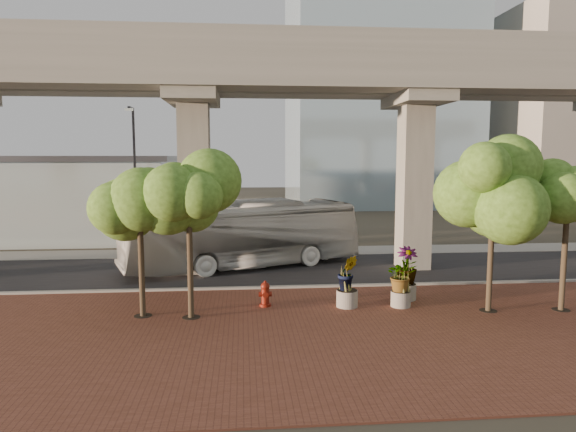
{
  "coord_description": "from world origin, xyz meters",
  "views": [
    {
      "loc": [
        -3.47,
        -25.64,
        6.23
      ],
      "look_at": [
        -1.15,
        0.5,
        3.2
      ],
      "focal_mm": 32.0,
      "sensor_mm": 36.0,
      "label": 1
    }
  ],
  "objects": [
    {
      "name": "streetlamp_east",
      "position": [
        7.1,
        6.81,
        4.73
      ],
      "size": [
        0.4,
        1.17,
        8.1
      ],
      "color": "#323238",
      "rests_on": "ground"
    },
    {
      "name": "streetlamp_west",
      "position": [
        -10.22,
        7.37,
        5.37
      ],
      "size": [
        0.46,
        1.33,
        9.21
      ],
      "color": "#323238",
      "rests_on": "ground"
    },
    {
      "name": "transit_bus",
      "position": [
        -3.49,
        2.9,
        1.87
      ],
      "size": [
        13.7,
        7.7,
        3.75
      ],
      "primitive_type": "imported",
      "rotation": [
        0.0,
        0.0,
        1.93
      ],
      "color": "silver",
      "rests_on": "ground"
    },
    {
      "name": "street_tree_far_west",
      "position": [
        -7.39,
        -5.79,
        4.76
      ],
      "size": [
        3.87,
        3.87,
        6.49
      ],
      "color": "#473828",
      "rests_on": "ground"
    },
    {
      "name": "curb_strip",
      "position": [
        0.0,
        -2.0,
        0.08
      ],
      "size": [
        70.0,
        0.25,
        0.16
      ],
      "primitive_type": "cube",
      "color": "#9D9A92",
      "rests_on": "ground"
    },
    {
      "name": "street_tree_far_east",
      "position": [
        9.34,
        -6.49,
        4.53
      ],
      "size": [
        3.08,
        3.08,
        5.9
      ],
      "color": "#473828",
      "rests_on": "ground"
    },
    {
      "name": "planter_right",
      "position": [
        3.56,
        -4.41,
        1.46
      ],
      "size": [
        2.16,
        2.16,
        2.3
      ],
      "color": "#A9A799",
      "rests_on": "ground"
    },
    {
      "name": "street_tree_near_east",
      "position": [
        6.35,
        -6.33,
        4.9
      ],
      "size": [
        4.18,
        4.18,
        6.77
      ],
      "color": "#473828",
      "rests_on": "ground"
    },
    {
      "name": "midrise_block",
      "position": [
        38.0,
        36.0,
        12.0
      ],
      "size": [
        18.0,
        16.0,
        24.0
      ],
      "primitive_type": "cube",
      "color": "#A39F93",
      "rests_on": "ground"
    },
    {
      "name": "far_sidewalk",
      "position": [
        0.0,
        7.5,
        0.03
      ],
      "size": [
        90.0,
        3.0,
        0.06
      ],
      "primitive_type": "cube",
      "color": "#9D9A92",
      "rests_on": "ground"
    },
    {
      "name": "ground",
      "position": [
        0.0,
        0.0,
        0.0
      ],
      "size": [
        160.0,
        160.0,
        0.0
      ],
      "primitive_type": "plane",
      "color": "#322F24",
      "rests_on": "ground"
    },
    {
      "name": "planter_left",
      "position": [
        0.79,
        -5.26,
        1.38
      ],
      "size": [
        1.97,
        1.97,
        2.17
      ],
      "color": "#B0A89F",
      "rests_on": "ground"
    },
    {
      "name": "brick_plaza",
      "position": [
        0.0,
        -8.0,
        0.03
      ],
      "size": [
        70.0,
        13.0,
        0.06
      ],
      "primitive_type": "cube",
      "color": "brown",
      "rests_on": "ground"
    },
    {
      "name": "planter_front",
      "position": [
        3.01,
        -5.43,
        1.28
      ],
      "size": [
        1.82,
        1.82,
        2.01
      ],
      "color": "gray",
      "rests_on": "ground"
    },
    {
      "name": "fire_hydrant",
      "position": [
        -2.58,
        -4.89,
        0.57
      ],
      "size": [
        0.54,
        0.48,
        1.07
      ],
      "color": "maroon",
      "rests_on": "ground"
    },
    {
      "name": "transit_viaduct",
      "position": [
        0.0,
        2.0,
        7.29
      ],
      "size": [
        72.0,
        5.6,
        12.4
      ],
      "color": "gray",
      "rests_on": "ground"
    },
    {
      "name": "street_tree_near_west",
      "position": [
        -5.5,
        -6.14,
        4.86
      ],
      "size": [
        3.78,
        3.78,
        6.54
      ],
      "color": "#473828",
      "rests_on": "ground"
    },
    {
      "name": "asphalt_road",
      "position": [
        0.0,
        2.0,
        0.02
      ],
      "size": [
        90.0,
        8.0,
        0.04
      ],
      "primitive_type": "cube",
      "color": "black",
      "rests_on": "ground"
    },
    {
      "name": "station_pavilion",
      "position": [
        -20.0,
        16.0,
        3.22
      ],
      "size": [
        23.0,
        13.0,
        6.3
      ],
      "color": "silver",
      "rests_on": "ground"
    }
  ]
}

